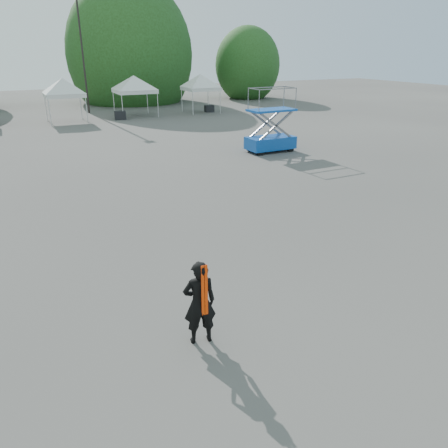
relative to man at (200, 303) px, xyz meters
name	(u,v)px	position (x,y,z in m)	size (l,w,h in m)	color
ground	(195,269)	(1.07, 2.85, -0.88)	(120.00, 120.00, 0.00)	#474442
light_pole_east	(82,47)	(4.07, 34.85, 4.64)	(0.60, 0.25, 9.80)	black
tree_mid_e	(130,54)	(10.07, 41.85, 3.96)	(5.12, 5.12, 7.79)	#382314
tree_far_e	(247,65)	(23.07, 39.85, 2.75)	(3.84, 3.84, 5.84)	#382314
tent_e	(62,82)	(1.57, 30.14, 2.18)	(4.08, 4.08, 3.88)	silver
tent_f	(134,79)	(7.34, 30.99, 2.18)	(4.51, 4.51, 3.88)	silver
tent_g	(200,77)	(13.25, 30.67, 2.18)	(3.99, 3.99, 3.88)	silver
man	(200,303)	(0.00, 0.00, 0.00)	(0.70, 0.52, 1.75)	black
scissor_lift	(271,120)	(10.32, 14.08, 0.86)	(2.71, 1.41, 3.45)	#0B349B
crate_mid	(120,115)	(5.65, 29.69, -0.54)	(0.87, 0.68, 0.68)	black
crate_east	(209,109)	(14.12, 30.76, -0.58)	(0.77, 0.60, 0.60)	black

